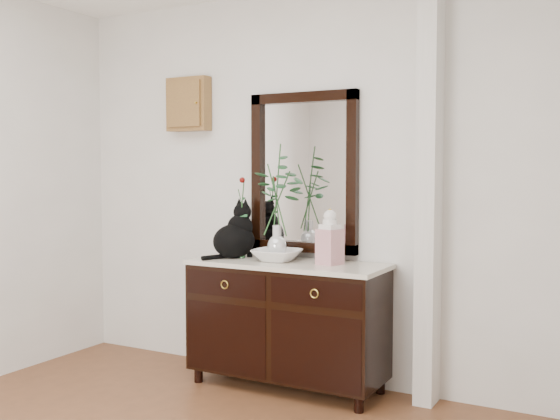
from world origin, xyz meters
The scene contains 10 objects.
wall_back centered at (0.00, 1.98, 1.35)m, with size 3.60×0.04×2.70m, color silver.
pilaster centered at (1.00, 1.90, 1.35)m, with size 0.12×0.20×2.70m, color silver.
sideboard centered at (0.10, 1.73, 0.47)m, with size 1.33×0.52×0.82m.
wall_mirror centered at (0.10, 1.97, 1.44)m, with size 0.80×0.06×1.10m.
key_cabinet centered at (-0.85, 1.94, 1.95)m, with size 0.35×0.10×0.40m, color brown.
cat centered at (-0.32, 1.73, 1.04)m, with size 0.27×0.34×0.39m, color black, non-canonical shape.
lotus_bowl centered at (0.02, 1.73, 0.89)m, with size 0.32×0.32×0.08m, color white.
vase_branches centered at (0.02, 1.73, 1.26)m, with size 0.37×0.37×0.77m, color silver, non-canonical shape.
bud_vase_rose centered at (-0.27, 1.76, 1.13)m, with size 0.07×0.07×0.57m, color #2D6636, non-canonical shape.
ginger_jar centered at (0.39, 1.76, 1.03)m, with size 0.14×0.14×0.36m, color white, non-canonical shape.
Camera 1 is at (2.12, -2.08, 1.46)m, focal length 42.00 mm.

